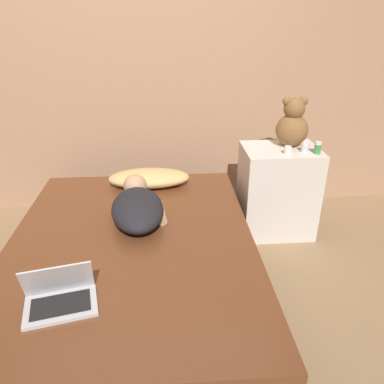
% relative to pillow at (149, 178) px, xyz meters
% --- Properties ---
extents(ground_plane, '(12.00, 12.00, 0.00)m').
position_rel_pillow_xyz_m(ground_plane, '(-0.08, -0.75, -0.46)').
color(ground_plane, '#937551').
extents(wall_back, '(8.00, 0.06, 2.60)m').
position_rel_pillow_xyz_m(wall_back, '(-0.08, 0.50, 0.84)').
color(wall_back, tan).
rests_on(wall_back, ground_plane).
extents(bed, '(1.45, 1.94, 0.39)m').
position_rel_pillow_xyz_m(bed, '(-0.08, -0.75, -0.26)').
color(bed, '#4C331E').
rests_on(bed, ground_plane).
extents(nightstand, '(0.55, 0.42, 0.69)m').
position_rel_pillow_xyz_m(nightstand, '(0.98, -0.06, -0.11)').
color(nightstand, silver).
rests_on(nightstand, ground_plane).
extents(pillow, '(0.61, 0.29, 0.12)m').
position_rel_pillow_xyz_m(pillow, '(0.00, 0.00, 0.00)').
color(pillow, tan).
rests_on(pillow, bed).
extents(person_lying, '(0.38, 0.72, 0.17)m').
position_rel_pillow_xyz_m(person_lying, '(-0.06, -0.48, 0.02)').
color(person_lying, black).
rests_on(person_lying, bed).
extents(laptop, '(0.35, 0.27, 0.20)m').
position_rel_pillow_xyz_m(laptop, '(-0.36, -1.25, -0.02)').
color(laptop, silver).
rests_on(laptop, bed).
extents(teddy_bear, '(0.24, 0.24, 0.36)m').
position_rel_pillow_xyz_m(teddy_bear, '(1.06, 0.00, 0.39)').
color(teddy_bear, brown).
rests_on(teddy_bear, nightstand).
extents(bottle_clear, '(0.05, 0.05, 0.07)m').
position_rel_pillow_xyz_m(bottle_clear, '(1.11, -0.15, 0.27)').
color(bottle_clear, silver).
rests_on(bottle_clear, nightstand).
extents(bottle_white, '(0.05, 0.05, 0.06)m').
position_rel_pillow_xyz_m(bottle_white, '(0.98, -0.18, 0.26)').
color(bottle_white, white).
rests_on(bottle_white, nightstand).
extents(bottle_green, '(0.05, 0.05, 0.09)m').
position_rel_pillow_xyz_m(bottle_green, '(1.19, -0.18, 0.27)').
color(bottle_green, '#3D8E4C').
rests_on(bottle_green, nightstand).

